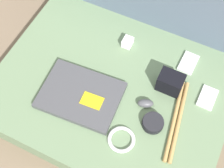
% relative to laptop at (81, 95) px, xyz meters
% --- Properties ---
extents(ground_plane, '(8.00, 8.00, 0.00)m').
position_rel_laptop_xyz_m(ground_plane, '(0.10, 0.10, -0.15)').
color(ground_plane, '#7A6651').
extents(couch_seat, '(1.02, 0.77, 0.13)m').
position_rel_laptop_xyz_m(couch_seat, '(0.10, 0.10, -0.08)').
color(couch_seat, slate).
rests_on(couch_seat, ground_plane).
extents(laptop, '(0.35, 0.27, 0.03)m').
position_rel_laptop_xyz_m(laptop, '(0.00, 0.00, 0.00)').
color(laptop, '#47474C').
rests_on(laptop, couch_seat).
extents(computer_mouse, '(0.08, 0.06, 0.03)m').
position_rel_laptop_xyz_m(computer_mouse, '(0.26, 0.08, 0.00)').
color(computer_mouse, '#4C4C51').
rests_on(computer_mouse, couch_seat).
extents(speaker_puck, '(0.09, 0.09, 0.03)m').
position_rel_laptop_xyz_m(speaker_puck, '(0.32, 0.02, 0.00)').
color(speaker_puck, black).
rests_on(speaker_puck, couch_seat).
extents(phone_silver, '(0.07, 0.11, 0.01)m').
position_rel_laptop_xyz_m(phone_silver, '(0.49, 0.23, -0.01)').
color(phone_silver, silver).
rests_on(phone_silver, couch_seat).
extents(phone_black, '(0.07, 0.11, 0.01)m').
position_rel_laptop_xyz_m(phone_black, '(0.36, 0.36, -0.01)').
color(phone_black, silver).
rests_on(phone_black, couch_seat).
extents(camera_pouch, '(0.11, 0.08, 0.09)m').
position_rel_laptop_xyz_m(camera_pouch, '(0.32, 0.21, 0.03)').
color(camera_pouch, black).
rests_on(camera_pouch, couch_seat).
extents(charger_brick, '(0.04, 0.05, 0.04)m').
position_rel_laptop_xyz_m(charger_brick, '(0.07, 0.34, 0.01)').
color(charger_brick, silver).
rests_on(charger_brick, couch_seat).
extents(cable_coil, '(0.11, 0.11, 0.02)m').
position_rel_laptop_xyz_m(cable_coil, '(0.24, -0.10, -0.01)').
color(cable_coil, white).
rests_on(cable_coil, couch_seat).
extents(drumstick_pair, '(0.09, 0.37, 0.02)m').
position_rel_laptop_xyz_m(drumstick_pair, '(0.41, 0.07, -0.01)').
color(drumstick_pair, tan).
rests_on(drumstick_pair, couch_seat).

